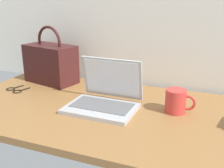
% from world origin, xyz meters
% --- Properties ---
extents(desk, '(1.60, 0.76, 0.03)m').
position_xyz_m(desk, '(0.00, 0.00, 0.01)').
color(desk, olive).
rests_on(desk, ground).
extents(laptop, '(0.31, 0.27, 0.22)m').
position_xyz_m(laptop, '(-0.08, 0.01, 0.08)').
color(laptop, '#B2B5BA').
rests_on(laptop, desk).
extents(coffee_mug, '(0.13, 0.09, 0.10)m').
position_xyz_m(coffee_mug, '(0.23, 0.07, 0.08)').
color(coffee_mug, red).
rests_on(coffee_mug, desk).
extents(eyeglasses, '(0.12, 0.13, 0.01)m').
position_xyz_m(eyeglasses, '(-0.62, 0.03, 0.03)').
color(eyeglasses, black).
rests_on(eyeglasses, desk).
extents(handbag, '(0.33, 0.22, 0.33)m').
position_xyz_m(handbag, '(-0.52, 0.24, 0.15)').
color(handbag, '#3F1919').
rests_on(handbag, desk).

